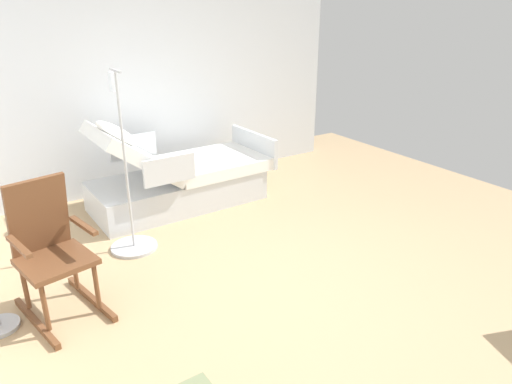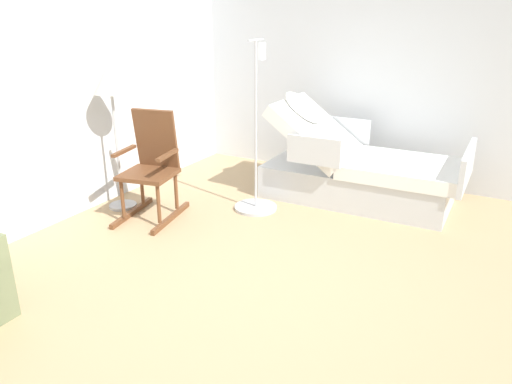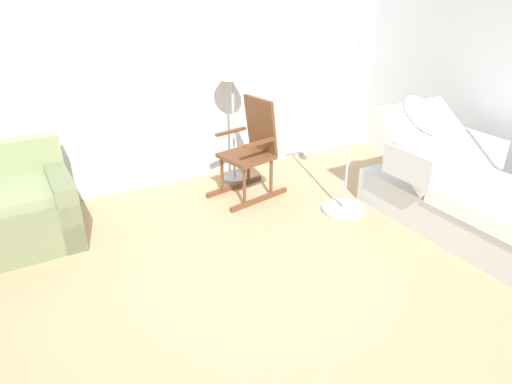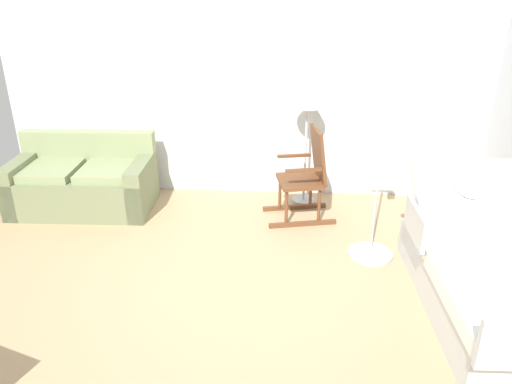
{
  "view_description": "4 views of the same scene",
  "coord_description": "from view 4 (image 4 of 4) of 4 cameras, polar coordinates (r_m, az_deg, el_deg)",
  "views": [
    {
      "loc": [
        -2.69,
        2.16,
        2.21
      ],
      "look_at": [
        0.16,
        0.3,
        0.84
      ],
      "focal_mm": 33.09,
      "sensor_mm": 36.0,
      "label": 1
    },
    {
      "loc": [
        -2.84,
        -1.38,
        1.96
      ],
      "look_at": [
        0.22,
        0.33,
        0.65
      ],
      "focal_mm": 34.91,
      "sensor_mm": 36.0,
      "label": 2
    },
    {
      "loc": [
        -1.41,
        -2.2,
        2.18
      ],
      "look_at": [
        0.14,
        0.64,
        0.61
      ],
      "focal_mm": 31.61,
      "sensor_mm": 36.0,
      "label": 3
    },
    {
      "loc": [
        0.45,
        -3.36,
        2.56
      ],
      "look_at": [
        0.2,
        0.57,
        0.82
      ],
      "focal_mm": 34.58,
      "sensor_mm": 36.0,
      "label": 4
    }
  ],
  "objects": [
    {
      "name": "ground_plane",
      "position": [
        4.24,
        -3.32,
        -13.3
      ],
      "size": [
        7.14,
        7.14,
        0.0
      ],
      "primitive_type": "plane",
      "color": "tan"
    },
    {
      "name": "back_wall",
      "position": [
        6.0,
        -0.84,
        12.21
      ],
      "size": [
        5.91,
        0.1,
        2.7
      ],
      "primitive_type": "cube",
      "color": "silver",
      "rests_on": "ground"
    },
    {
      "name": "hospital_bed",
      "position": [
        4.45,
        24.81,
        -8.93
      ],
      "size": [
        1.06,
        2.08,
        1.15
      ],
      "color": "silver",
      "rests_on": "ground"
    },
    {
      "name": "couch",
      "position": [
        6.15,
        -19.33,
        0.95
      ],
      "size": [
        1.62,
        0.89,
        0.85
      ],
      "color": "#737D57",
      "rests_on": "ground"
    },
    {
      "name": "rocking_chair",
      "position": [
        5.52,
        5.86,
        1.83
      ],
      "size": [
        0.84,
        0.62,
        1.05
      ],
      "color": "brown",
      "rests_on": "ground"
    },
    {
      "name": "floor_lamp",
      "position": [
        5.7,
        5.99,
        10.22
      ],
      "size": [
        0.34,
        0.34,
        1.48
      ],
      "color": "#B2B5BA",
      "rests_on": "ground"
    },
    {
      "name": "iv_pole",
      "position": [
        4.96,
        13.41,
        -4.62
      ],
      "size": [
        0.44,
        0.44,
        1.69
      ],
      "color": "#B2B5BA",
      "rests_on": "ground"
    }
  ]
}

